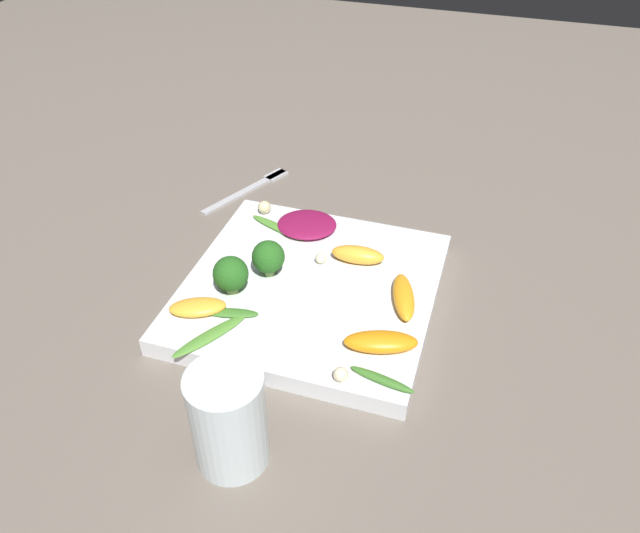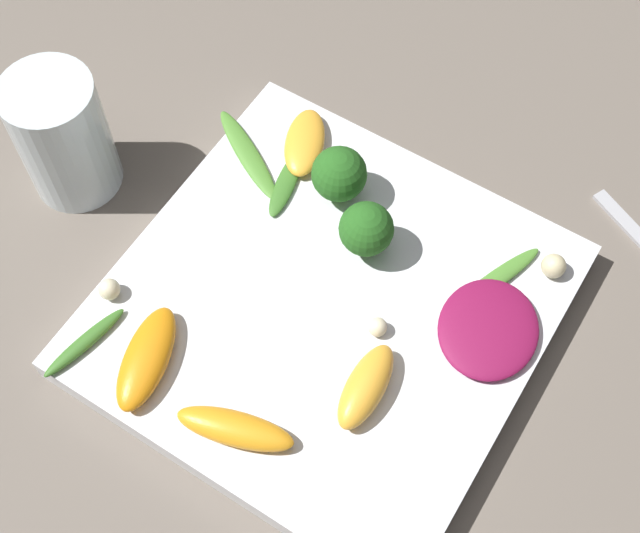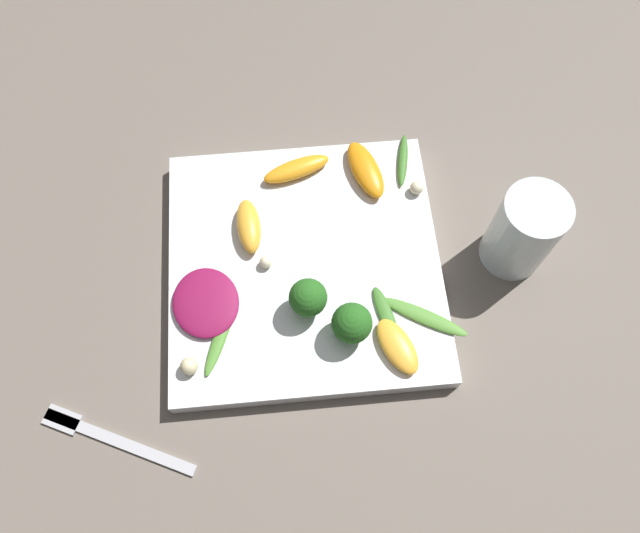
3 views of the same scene
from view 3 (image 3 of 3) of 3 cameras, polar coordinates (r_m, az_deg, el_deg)
name	(u,v)px [view 3 (image 3 of 3)]	position (r m, az deg, el deg)	size (l,w,h in m)	color
ground_plane	(305,270)	(0.70, -1.39, -0.32)	(2.40, 2.40, 0.00)	#6B6056
plate	(305,266)	(0.69, -1.41, 0.07)	(0.30, 0.30, 0.02)	white
drinking_glass	(525,236)	(0.69, 18.20, 2.68)	(0.07, 0.07, 0.11)	silver
fork	(102,435)	(0.68, -19.31, -14.32)	(0.16, 0.08, 0.01)	#B2B2B7
radicchio_leaf_0	(206,302)	(0.67, -10.41, -3.26)	(0.08, 0.09, 0.01)	maroon
orange_segment_0	(293,169)	(0.73, -2.51, 8.87)	(0.08, 0.05, 0.02)	orange
orange_segment_1	(397,346)	(0.64, 7.10, -7.26)	(0.05, 0.07, 0.01)	#FCAD33
orange_segment_2	(366,170)	(0.73, 4.18, 8.82)	(0.05, 0.08, 0.02)	orange
orange_segment_3	(249,226)	(0.69, -6.53, 3.69)	(0.03, 0.07, 0.02)	#FCAD33
broccoli_floret_0	(311,297)	(0.63, -0.81, -2.85)	(0.04, 0.04, 0.05)	#84AD5B
broccoli_floret_1	(352,323)	(0.63, 2.93, -5.22)	(0.04, 0.04, 0.05)	#7A9E51
arugula_sprig_0	(385,313)	(0.66, 5.99, -4.26)	(0.03, 0.06, 0.01)	#3D7528
arugula_sprig_1	(425,317)	(0.66, 9.54, -4.56)	(0.09, 0.06, 0.01)	#518E33
arugula_sprig_2	(221,335)	(0.66, -9.05, -6.18)	(0.04, 0.09, 0.01)	#518E33
arugula_sprig_3	(403,160)	(0.74, 7.58, 9.61)	(0.02, 0.07, 0.01)	#3D7528
macadamia_nut_0	(417,188)	(0.72, 8.83, 7.13)	(0.02, 0.02, 0.02)	beige
macadamia_nut_1	(189,366)	(0.65, -11.89, -8.91)	(0.02, 0.02, 0.02)	beige
macadamia_nut_2	(266,264)	(0.67, -4.95, 0.20)	(0.01, 0.01, 0.01)	beige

